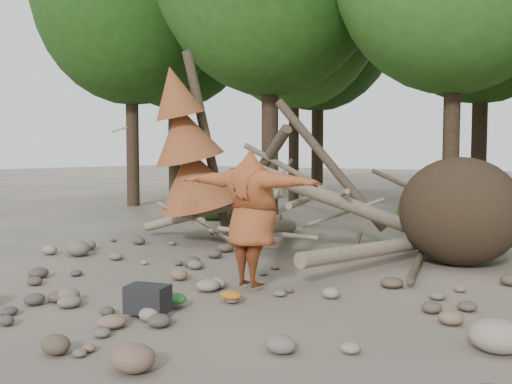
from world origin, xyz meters
The scene contains 12 objects.
ground centered at (0.00, 0.00, 0.00)m, with size 120.00×120.00×0.00m, color #514C44.
deadfall_pile centered at (2.02, 4.24, 0.95)m, with size 8.55×5.24×3.30m.
dead_conifer centered at (-3.12, 3.37, 2.11)m, with size 2.06×2.16×4.35m.
bush_left centered at (-5.50, 7.20, 0.72)m, with size 1.80×1.80×1.44m, color #225015.
bush_mid centered at (0.80, 7.80, 0.56)m, with size 1.40×1.40×1.12m, color #2E651D.
frisbee_thrower centered at (0.62, 0.56, 1.08)m, with size 3.75×0.91×2.42m.
backpack centered at (0.34, -1.29, 0.17)m, with size 0.51×0.34×0.34m, color black.
cloth_green centered at (0.30, -0.79, 0.07)m, with size 0.39×0.32×0.15m, color #255D25.
cloth_orange centered at (0.79, -0.17, 0.06)m, with size 0.34×0.28×0.12m, color #9F5E1B.
boulder_front_right centered at (1.53, -2.64, 0.13)m, with size 0.45×0.40×0.27m, color brown.
boulder_mid_right centered at (4.21, -0.13, 0.17)m, with size 0.58×0.52×0.35m, color gray.
boulder_mid_left centered at (-3.86, 0.90, 0.15)m, with size 0.51×0.46×0.31m, color #686258.
Camera 1 is at (5.47, -6.26, 2.06)m, focal length 40.00 mm.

